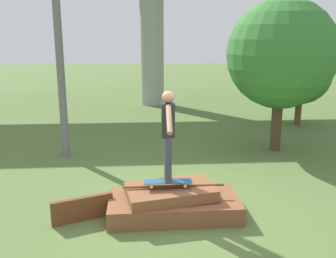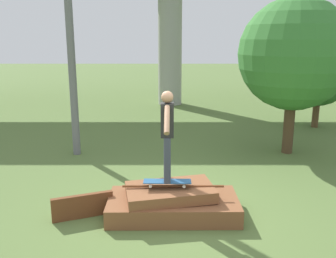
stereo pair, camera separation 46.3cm
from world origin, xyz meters
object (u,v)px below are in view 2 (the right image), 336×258
skater (168,130)px  tree_behind_left (295,55)px  utility_pole (69,1)px  skateboard (168,182)px  tree_behind_right (320,76)px

skater → tree_behind_left: 5.16m
utility_pole → skateboard: bearing=-55.8°
skateboard → tree_behind_right: 8.70m
skateboard → tree_behind_right: size_ratio=0.29×
tree_behind_left → tree_behind_right: size_ratio=1.43×
skateboard → skater: skater is taller
skater → tree_behind_left: (3.32, 3.79, 1.10)m
tree_behind_right → skater: bearing=-127.6°
skateboard → tree_behind_left: tree_behind_left is taller
tree_behind_left → tree_behind_right: tree_behind_left is taller
skateboard → skater: size_ratio=0.53×
skateboard → utility_pole: (-2.49, 3.66, 3.35)m
tree_behind_left → tree_behind_right: 3.70m
utility_pole → skater: bearing=-55.8°
skater → tree_behind_left: bearing=48.8°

